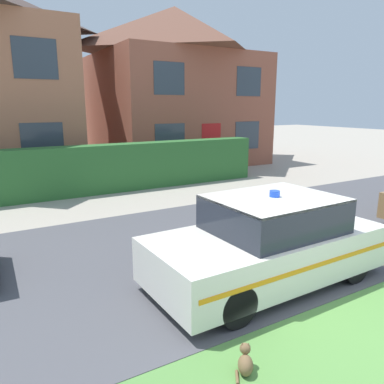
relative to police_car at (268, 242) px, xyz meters
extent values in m
plane|color=#A89E8E|center=(0.04, -1.75, -0.69)|extent=(80.00, 80.00, 0.00)
cube|color=#4C4C51|center=(0.04, 1.92, -0.69)|extent=(28.00, 5.90, 0.01)
cube|color=#568C42|center=(0.04, -1.92, -0.69)|extent=(28.00, 1.79, 0.01)
cube|color=#2D662D|center=(-0.03, 7.85, 0.11)|extent=(11.29, 0.73, 1.61)
cylinder|color=black|center=(-1.28, 0.76, -0.39)|extent=(0.59, 0.21, 0.58)
cylinder|color=black|center=(-1.25, -0.81, -0.39)|extent=(0.59, 0.21, 0.58)
cylinder|color=black|center=(1.18, 0.81, -0.39)|extent=(0.59, 0.21, 0.58)
cylinder|color=black|center=(1.21, -0.76, -0.39)|extent=(0.59, 0.21, 0.58)
cube|color=silver|center=(-0.03, 0.00, -0.16)|extent=(4.00, 1.85, 0.71)
cube|color=#232833|center=(0.10, 0.00, 0.47)|extent=(2.01, 1.63, 0.56)
cube|color=silver|center=(0.10, 0.00, 0.73)|extent=(2.01, 1.63, 0.04)
cube|color=orange|center=(-0.05, 0.89, -0.11)|extent=(3.76, 0.08, 0.07)
cube|color=orange|center=(-0.02, -0.89, -0.11)|extent=(3.76, 0.08, 0.07)
cylinder|color=blue|center=(0.10, 0.00, 0.80)|extent=(0.17, 0.17, 0.10)
ellipsoid|color=brown|center=(-1.70, -1.59, -0.59)|extent=(0.28, 0.30, 0.21)
ellipsoid|color=beige|center=(-1.65, -1.52, -0.60)|extent=(0.12, 0.11, 0.12)
sphere|color=brown|center=(-1.65, -1.51, -0.45)|extent=(0.12, 0.12, 0.12)
cone|color=brown|center=(-1.62, -1.53, -0.40)|extent=(0.05, 0.05, 0.05)
cone|color=brown|center=(-1.67, -1.49, -0.40)|extent=(0.05, 0.05, 0.05)
cylinder|color=brown|center=(-1.83, -1.61, -0.67)|extent=(0.14, 0.19, 0.04)
cube|color=#333D47|center=(-1.89, 9.42, 0.97)|extent=(1.40, 0.02, 1.30)
cube|color=#333D47|center=(-1.89, 9.42, 3.69)|extent=(1.40, 0.02, 1.30)
cube|color=#93513D|center=(5.29, 13.14, 1.98)|extent=(7.49, 6.71, 5.35)
pyramid|color=brown|center=(5.29, 13.14, 5.78)|extent=(7.87, 7.05, 2.26)
cube|color=red|center=(5.31, 9.78, 0.36)|extent=(1.00, 0.02, 2.10)
cube|color=#333D47|center=(3.23, 9.78, 0.80)|extent=(1.40, 0.02, 1.30)
cube|color=#333D47|center=(7.36, 9.78, 0.80)|extent=(1.40, 0.02, 1.30)
cube|color=#333D47|center=(3.23, 9.78, 3.26)|extent=(1.40, 0.02, 1.30)
cube|color=#333D47|center=(7.36, 9.78, 3.26)|extent=(1.40, 0.02, 1.30)
camera|label=1|loc=(-4.01, -4.36, 2.18)|focal=35.00mm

